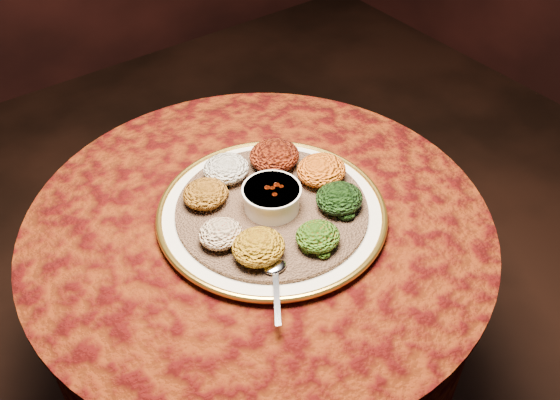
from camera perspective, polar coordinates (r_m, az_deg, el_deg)
table at (r=1.40m, az=-1.84°, el=-7.18°), size 0.96×0.96×0.73m
platter at (r=1.27m, az=-0.75°, el=-1.19°), size 0.54×0.54×0.02m
injera at (r=1.26m, az=-0.75°, el=-0.83°), size 0.50×0.50×0.01m
stew_bowl at (r=1.24m, az=-0.77°, el=0.31°), size 0.12×0.12×0.05m
spoon at (r=1.13m, az=-0.43°, el=-6.51°), size 0.10×0.13×0.01m
portion_ayib at (r=1.32m, az=-4.95°, el=2.86°), size 0.10×0.09×0.05m
portion_kitfo at (r=1.34m, az=-0.52°, el=4.08°), size 0.11×0.10×0.05m
portion_tikil at (r=1.31m, az=3.80°, el=2.74°), size 0.11×0.10×0.05m
portion_gomen at (r=1.25m, az=5.44°, el=0.16°), size 0.10×0.09×0.05m
portion_mixveg at (r=1.17m, az=3.48°, el=-3.34°), size 0.09×0.08×0.04m
portion_kik at (r=1.15m, az=-1.97°, el=-4.30°), size 0.10×0.10×0.05m
portion_timatim at (r=1.18m, az=-5.45°, el=-3.08°), size 0.09×0.08×0.04m
portion_shiro at (r=1.26m, az=-6.84°, el=0.57°), size 0.09×0.09×0.04m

